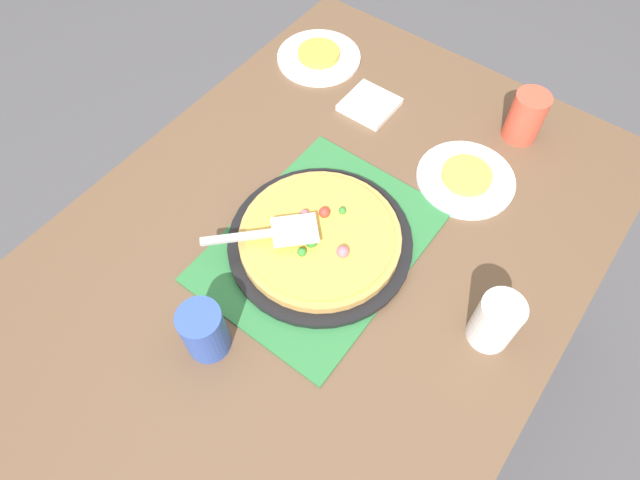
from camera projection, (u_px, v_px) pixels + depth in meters
name	position (u px, v px, depth m)	size (l,w,h in m)	color
ground_plane	(320.00, 367.00, 1.76)	(8.00, 8.00, 0.00)	#4C4C51
dining_table	(320.00, 271.00, 1.22)	(1.40, 1.00, 0.75)	brown
placemat	(320.00, 244.00, 1.12)	(0.48, 0.36, 0.01)	#2D753D
pizza_pan	(320.00, 242.00, 1.11)	(0.38, 0.38, 0.01)	black
pizza	(320.00, 237.00, 1.10)	(0.33, 0.33, 0.05)	tan
plate_near_left	(319.00, 57.00, 1.43)	(0.22, 0.22, 0.01)	white
plate_far_right	(466.00, 179.00, 1.21)	(0.22, 0.22, 0.01)	white
served_slice_left	(319.00, 53.00, 1.42)	(0.11, 0.11, 0.02)	gold
served_slice_right	(467.00, 175.00, 1.20)	(0.11, 0.11, 0.02)	#EAB747
cup_near	(204.00, 331.00, 0.96)	(0.08, 0.08, 0.12)	#3351AD
cup_far	(496.00, 321.00, 0.97)	(0.08, 0.08, 0.12)	white
cup_corner	(526.00, 116.00, 1.24)	(0.08, 0.08, 0.12)	#E04C38
pizza_server	(271.00, 233.00, 1.06)	(0.19, 0.19, 0.01)	silver
napkin_stack	(370.00, 105.00, 1.33)	(0.12, 0.12, 0.02)	white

